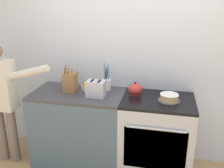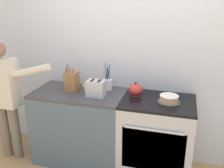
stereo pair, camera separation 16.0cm
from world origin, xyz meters
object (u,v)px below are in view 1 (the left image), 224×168
at_px(stove_range, 156,136).
at_px(person_baker, 2,95).
at_px(layer_cake, 169,98).
at_px(tea_kettle, 135,89).
at_px(knife_block, 70,82).
at_px(fruit_bowl, 90,86).
at_px(utensil_crock, 106,84).
at_px(toaster, 96,89).

xyz_separation_m(stove_range, person_baker, (-1.80, -0.21, 0.43)).
bearing_deg(stove_range, layer_cake, -10.76).
bearing_deg(tea_kettle, person_baker, -169.19).
xyz_separation_m(knife_block, fruit_bowl, (0.20, 0.13, -0.07)).
distance_m(layer_cake, utensil_crock, 0.77).
distance_m(knife_block, toaster, 0.35).
xyz_separation_m(tea_kettle, utensil_crock, (-0.36, 0.09, 0.01)).
height_order(utensil_crock, person_baker, person_baker).
height_order(stove_range, layer_cake, layer_cake).
height_order(stove_range, person_baker, person_baker).
distance_m(tea_kettle, toaster, 0.45).
height_order(stove_range, knife_block, knife_block).
xyz_separation_m(fruit_bowl, person_baker, (-0.97, -0.36, -0.07)).
height_order(fruit_bowl, person_baker, person_baker).
height_order(knife_block, fruit_bowl, knife_block).
bearing_deg(utensil_crock, toaster, -104.35).
relative_size(tea_kettle, knife_block, 0.59).
bearing_deg(fruit_bowl, utensil_crock, 8.71).
relative_size(layer_cake, toaster, 1.10).
height_order(stove_range, tea_kettle, tea_kettle).
xyz_separation_m(stove_range, toaster, (-0.69, -0.06, 0.55)).
bearing_deg(utensil_crock, stove_range, -16.01).
bearing_deg(tea_kettle, stove_range, -17.93).
xyz_separation_m(layer_cake, toaster, (-0.81, -0.04, 0.06)).
bearing_deg(tea_kettle, toaster, -160.48).
bearing_deg(toaster, utensil_crock, 75.65).
relative_size(stove_range, utensil_crock, 2.76).
distance_m(stove_range, fruit_bowl, 0.98).
height_order(tea_kettle, utensil_crock, utensil_crock).
bearing_deg(stove_range, utensil_crock, 163.99).
bearing_deg(knife_block, toaster, -14.69).
height_order(stove_range, fruit_bowl, fruit_bowl).
bearing_deg(toaster, knife_block, 165.31).
xyz_separation_m(stove_range, knife_block, (-1.03, 0.03, 0.57)).
relative_size(utensil_crock, toaster, 1.49).
relative_size(layer_cake, utensil_crock, 0.74).
xyz_separation_m(layer_cake, knife_block, (-1.15, 0.05, 0.08)).
xyz_separation_m(tea_kettle, toaster, (-0.43, -0.15, 0.03)).
height_order(stove_range, toaster, toaster).
bearing_deg(person_baker, layer_cake, -8.06).
bearing_deg(toaster, layer_cake, 3.00).
bearing_deg(fruit_bowl, toaster, -56.78).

